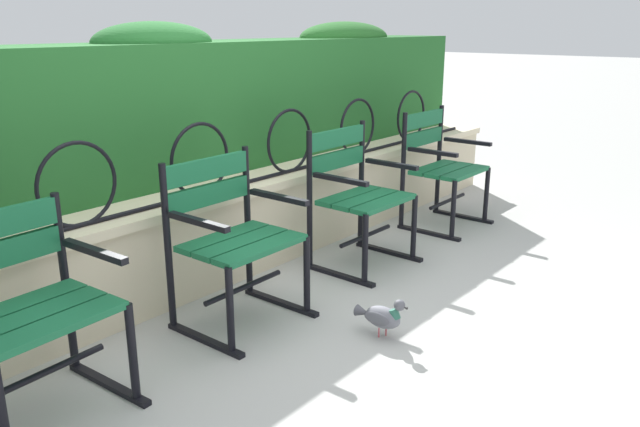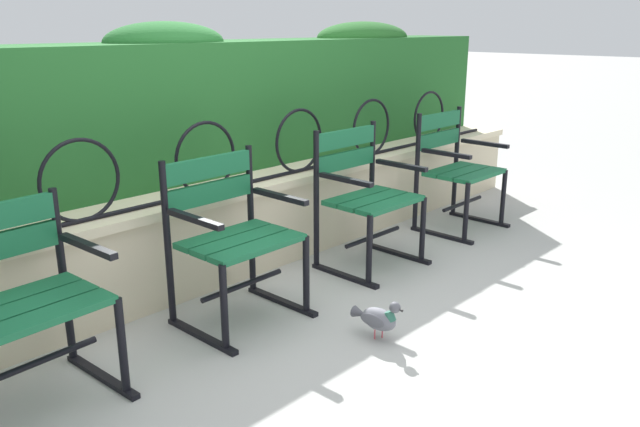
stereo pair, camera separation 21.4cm
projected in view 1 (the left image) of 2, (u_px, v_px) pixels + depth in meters
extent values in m
plane|color=#ADADA8|center=(339.00, 316.00, 3.38)|extent=(60.00, 60.00, 0.00)
cube|color=beige|center=(219.00, 236.00, 3.87)|extent=(6.24, 0.35, 0.51)
cube|color=beige|center=(217.00, 192.00, 3.79)|extent=(6.24, 0.41, 0.05)
cylinder|color=black|center=(225.00, 188.00, 3.73)|extent=(5.72, 0.02, 0.02)
torus|color=black|center=(78.00, 185.00, 2.99)|extent=(0.42, 0.02, 0.42)
torus|color=black|center=(200.00, 159.00, 3.54)|extent=(0.42, 0.02, 0.42)
torus|color=black|center=(290.00, 141.00, 4.10)|extent=(0.42, 0.02, 0.42)
torus|color=black|center=(358.00, 127.00, 4.66)|extent=(0.42, 0.02, 0.42)
torus|color=black|center=(411.00, 116.00, 5.21)|extent=(0.42, 0.02, 0.42)
cube|color=#236028|center=(163.00, 111.00, 3.94)|extent=(6.11, 0.59, 0.83)
ellipsoid|color=#226028|center=(154.00, 42.00, 3.80)|extent=(0.80, 0.53, 0.25)
ellipsoid|color=#256225|center=(345.00, 37.00, 5.22)|extent=(0.98, 0.53, 0.25)
cube|color=#19663D|center=(58.00, 325.00, 2.32)|extent=(0.54, 0.15, 0.03)
cube|color=#19663D|center=(37.00, 316.00, 2.39)|extent=(0.54, 0.15, 0.03)
cube|color=#19663D|center=(18.00, 307.00, 2.47)|extent=(0.54, 0.15, 0.03)
cylinder|color=black|center=(66.00, 285.00, 2.74)|extent=(0.04, 0.04, 0.83)
cylinder|color=black|center=(133.00, 354.00, 2.56)|extent=(0.04, 0.04, 0.44)
cube|color=black|center=(109.00, 384.00, 2.72)|extent=(0.07, 0.52, 0.02)
cube|color=black|center=(94.00, 251.00, 2.55)|extent=(0.06, 0.40, 0.03)
cylinder|color=black|center=(2.00, 418.00, 2.14)|extent=(0.04, 0.04, 0.44)
cylinder|color=black|center=(45.00, 372.00, 2.46)|extent=(0.51, 0.05, 0.03)
cube|color=#19663D|center=(262.00, 249.00, 3.11)|extent=(0.56, 0.13, 0.03)
cube|color=#19663D|center=(242.00, 243.00, 3.19)|extent=(0.56, 0.13, 0.03)
cube|color=#19663D|center=(224.00, 237.00, 3.27)|extent=(0.56, 0.13, 0.03)
cube|color=#19663D|center=(207.00, 169.00, 3.23)|extent=(0.55, 0.04, 0.11)
cube|color=#19663D|center=(208.00, 195.00, 3.27)|extent=(0.55, 0.04, 0.11)
cylinder|color=black|center=(248.00, 223.00, 3.54)|extent=(0.04, 0.04, 0.86)
cylinder|color=black|center=(307.00, 276.00, 3.34)|extent=(0.04, 0.04, 0.44)
cube|color=black|center=(281.00, 303.00, 3.52)|extent=(0.04, 0.52, 0.02)
cube|color=black|center=(279.00, 197.00, 3.34)|extent=(0.04, 0.40, 0.03)
cylinder|color=black|center=(168.00, 249.00, 3.13)|extent=(0.04, 0.04, 0.86)
cylinder|color=black|center=(230.00, 312.00, 2.93)|extent=(0.04, 0.04, 0.44)
cube|color=black|center=(205.00, 340.00, 3.10)|extent=(0.04, 0.52, 0.02)
cube|color=black|center=(198.00, 222.00, 2.93)|extent=(0.04, 0.40, 0.03)
cylinder|color=black|center=(244.00, 287.00, 3.26)|extent=(0.53, 0.03, 0.03)
cube|color=#19663D|center=(385.00, 203.00, 3.89)|extent=(0.54, 0.13, 0.03)
cube|color=#19663D|center=(367.00, 199.00, 3.98)|extent=(0.54, 0.13, 0.03)
cube|color=#19663D|center=(349.00, 196.00, 4.06)|extent=(0.54, 0.13, 0.03)
cube|color=#19663D|center=(337.00, 138.00, 4.02)|extent=(0.54, 0.03, 0.11)
cube|color=#19663D|center=(337.00, 160.00, 4.06)|extent=(0.54, 0.03, 0.11)
cylinder|color=black|center=(361.00, 185.00, 4.32)|extent=(0.04, 0.04, 0.88)
cylinder|color=black|center=(414.00, 228.00, 4.13)|extent=(0.04, 0.04, 0.44)
cube|color=black|center=(389.00, 252.00, 4.30)|extent=(0.04, 0.52, 0.02)
cube|color=black|center=(391.00, 164.00, 4.13)|extent=(0.04, 0.40, 0.03)
cylinder|color=black|center=(310.00, 201.00, 3.92)|extent=(0.04, 0.04, 0.88)
cylinder|color=black|center=(365.00, 250.00, 3.72)|extent=(0.04, 0.04, 0.44)
cube|color=black|center=(339.00, 275.00, 3.90)|extent=(0.04, 0.52, 0.02)
cube|color=black|center=(340.00, 179.00, 3.73)|extent=(0.04, 0.40, 0.03)
cylinder|color=black|center=(366.00, 236.00, 4.05)|extent=(0.52, 0.03, 0.03)
cube|color=#19663D|center=(466.00, 173.00, 4.69)|extent=(0.54, 0.13, 0.03)
cube|color=#19663D|center=(449.00, 170.00, 4.77)|extent=(0.54, 0.13, 0.03)
cube|color=#19663D|center=(433.00, 168.00, 4.85)|extent=(0.54, 0.13, 0.03)
cube|color=#19663D|center=(424.00, 119.00, 4.81)|extent=(0.54, 0.03, 0.11)
cube|color=#19663D|center=(423.00, 138.00, 4.85)|extent=(0.54, 0.03, 0.11)
cylinder|color=black|center=(439.00, 160.00, 5.12)|extent=(0.04, 0.04, 0.88)
cylinder|color=black|center=(486.00, 195.00, 4.92)|extent=(0.04, 0.04, 0.44)
cube|color=black|center=(462.00, 216.00, 5.09)|extent=(0.04, 0.52, 0.02)
cube|color=black|center=(467.00, 142.00, 4.92)|extent=(0.04, 0.40, 0.03)
cylinder|color=black|center=(403.00, 172.00, 4.71)|extent=(0.04, 0.04, 0.88)
cylinder|color=black|center=(453.00, 211.00, 4.52)|extent=(0.04, 0.04, 0.44)
cube|color=black|center=(428.00, 233.00, 4.69)|extent=(0.04, 0.52, 0.02)
cube|color=black|center=(433.00, 152.00, 4.52)|extent=(0.04, 0.40, 0.03)
cylinder|color=black|center=(447.00, 201.00, 4.84)|extent=(0.51, 0.03, 0.03)
ellipsoid|color=slate|center=(383.00, 317.00, 3.13)|extent=(0.11, 0.19, 0.11)
cylinder|color=#2D6B56|center=(395.00, 314.00, 3.08)|extent=(0.05, 0.06, 0.06)
sphere|color=#55555D|center=(399.00, 305.00, 3.06)|extent=(0.06, 0.06, 0.06)
cone|color=black|center=(405.00, 308.00, 3.04)|extent=(0.02, 0.02, 0.01)
cone|color=#4A4A52|center=(363.00, 312.00, 3.20)|extent=(0.06, 0.08, 0.06)
ellipsoid|color=#5B5B63|center=(386.00, 313.00, 3.17)|extent=(0.03, 0.14, 0.07)
ellipsoid|color=#5B5B63|center=(377.00, 319.00, 3.10)|extent=(0.03, 0.14, 0.07)
cylinder|color=#C6515B|center=(386.00, 331.00, 3.16)|extent=(0.01, 0.01, 0.05)
cylinder|color=#C6515B|center=(379.00, 333.00, 3.15)|extent=(0.01, 0.01, 0.05)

